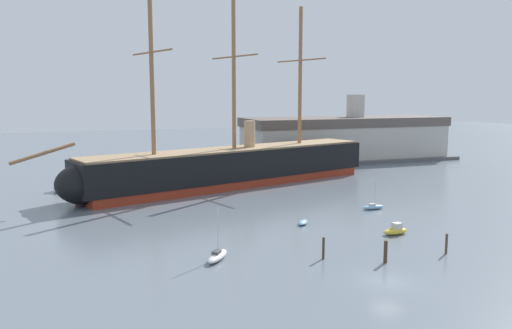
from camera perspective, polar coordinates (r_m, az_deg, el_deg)
ground_plane at (r=46.40m, az=14.63°, el=-12.72°), size 400.00×400.00×0.00m
tall_ship at (r=89.55m, az=-2.47°, el=-0.15°), size 65.78×25.36×32.53m
sailboat_foreground_left at (r=50.41m, az=-4.41°, el=-10.25°), size 3.43×3.96×5.28m
motorboat_foreground_right at (r=61.21m, az=15.52°, el=-7.20°), size 3.35×1.64×1.36m
dinghy_near_centre at (r=63.64m, az=5.35°, el=-6.55°), size 2.23×2.36×0.54m
sailboat_mid_right at (r=73.42m, az=13.14°, el=-4.69°), size 3.36×1.07×4.34m
motorboat_far_left at (r=90.48m, az=-21.40°, el=-2.46°), size 2.38×4.68×1.89m
dinghy_distant_centre at (r=104.21m, az=-4.84°, el=-0.86°), size 2.25×1.63×0.49m
mooring_piling_nearest at (r=50.85m, az=14.46°, el=-9.56°), size 0.36×0.36×2.19m
mooring_piling_left_pair at (r=55.51m, az=20.76°, el=-8.39°), size 0.25×0.25×2.09m
mooring_piling_right_pair at (r=50.84m, az=7.64°, el=-9.37°), size 0.25×0.25×2.19m
dockside_warehouse_right at (r=126.39m, az=10.02°, el=2.89°), size 54.43×19.19×16.09m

